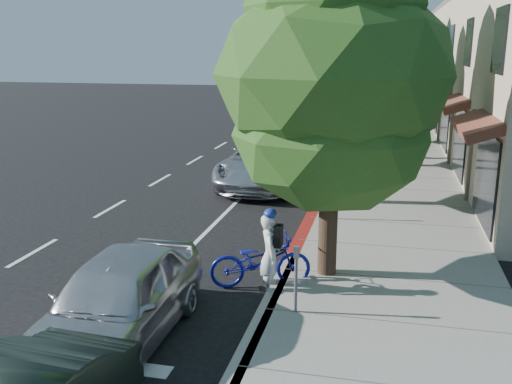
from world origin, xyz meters
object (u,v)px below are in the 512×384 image
(street_tree_1, at_px, (353,54))
(street_tree_5, at_px, (376,49))
(white_pickup, at_px, (322,132))
(silver_suv, at_px, (265,163))
(pedestrian, at_px, (376,136))
(street_tree_2, at_px, (363,55))
(street_tree_0, at_px, (333,79))
(dark_sedan, at_px, (327,131))
(bicycle, at_px, (260,261))
(dark_suv_far, at_px, (347,114))
(street_tree_3, at_px, (369,46))
(near_car_a, at_px, (117,300))
(street_tree_4, at_px, (373,55))
(cyclist, at_px, (270,255))

(street_tree_1, bearing_deg, street_tree_5, 90.00)
(street_tree_5, bearing_deg, white_pickup, -99.08)
(silver_suv, distance_m, pedestrian, 6.79)
(street_tree_1, xyz_separation_m, white_pickup, (-2.07, 11.01, -3.92))
(street_tree_1, bearing_deg, street_tree_2, 90.00)
(street_tree_0, distance_m, pedestrian, 14.20)
(dark_sedan, bearing_deg, silver_suv, -91.85)
(silver_suv, bearing_deg, white_pickup, 83.16)
(street_tree_5, bearing_deg, silver_suv, -98.08)
(bicycle, relative_size, dark_suv_far, 0.40)
(street_tree_3, xyz_separation_m, bicycle, (-1.30, -18.68, -4.33))
(bicycle, relative_size, near_car_a, 0.47)
(street_tree_0, relative_size, bicycle, 3.33)
(street_tree_3, distance_m, silver_suv, 11.09)
(street_tree_2, bearing_deg, street_tree_4, 90.00)
(bicycle, bearing_deg, pedestrian, -28.40)
(pedestrian, bearing_deg, street_tree_1, 87.46)
(street_tree_1, relative_size, dark_sedan, 1.54)
(white_pickup, bearing_deg, street_tree_1, -72.63)
(bicycle, xyz_separation_m, dark_sedan, (-0.51, 17.18, 0.26))
(white_pickup, xyz_separation_m, near_car_a, (-1.03, -20.51, 0.04))
(dark_suv_far, xyz_separation_m, near_car_a, (-1.70, -27.41, -0.12))
(cyclist, bearing_deg, street_tree_1, -24.18)
(street_tree_3, distance_m, near_car_a, 22.11)
(street_tree_2, bearing_deg, pedestrian, 70.83)
(bicycle, xyz_separation_m, pedestrian, (1.94, 14.50, 0.52))
(near_car_a, xyz_separation_m, pedestrian, (3.74, 17.33, 0.31))
(silver_suv, relative_size, dark_suv_far, 1.14)
(street_tree_0, relative_size, street_tree_2, 0.96)
(cyclist, height_order, white_pickup, cyclist)
(street_tree_2, distance_m, street_tree_3, 6.01)
(street_tree_1, bearing_deg, street_tree_3, 90.00)
(street_tree_0, height_order, silver_suv, street_tree_0)
(dark_suv_far, bearing_deg, white_pickup, -87.91)
(street_tree_1, height_order, bicycle, street_tree_1)
(street_tree_3, bearing_deg, near_car_a, -98.20)
(silver_suv, xyz_separation_m, dark_sedan, (1.29, 8.34, -0.01))
(white_pickup, xyz_separation_m, dark_suv_far, (0.67, 6.90, 0.17))
(pedestrian, bearing_deg, street_tree_3, -79.24)
(street_tree_0, xyz_separation_m, cyclist, (-1.03, -1.00, -3.38))
(street_tree_1, xyz_separation_m, dark_suv_far, (-1.40, 17.91, -3.75))
(near_car_a, relative_size, pedestrian, 2.44)
(cyclist, bearing_deg, dark_sedan, -13.26)
(silver_suv, height_order, dark_suv_far, dark_suv_far)
(street_tree_4, distance_m, pedestrian, 10.72)
(dark_suv_far, bearing_deg, street_tree_4, 11.39)
(street_tree_4, xyz_separation_m, silver_suv, (-3.10, -15.84, -3.58))
(street_tree_2, relative_size, street_tree_5, 0.94)
(street_tree_4, xyz_separation_m, near_car_a, (-3.10, -27.50, -3.63))
(silver_suv, relative_size, dark_sedan, 1.20)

